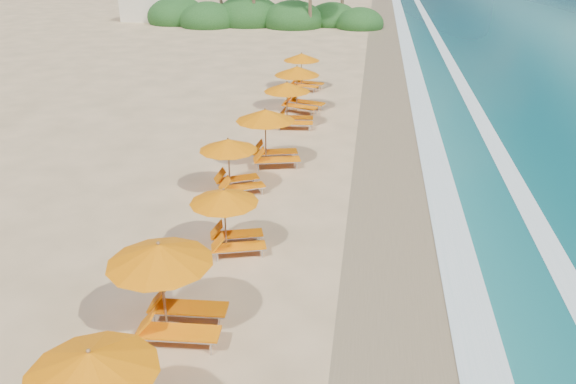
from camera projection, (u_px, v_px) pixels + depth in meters
The scene contains 12 objects.
ground at pixel (288, 224), 19.89m from camera, with size 160.00×160.00×0.00m, color #D7B17E.
wet_sand at pixel (406, 231), 19.37m from camera, with size 4.00×160.00×0.01m, color #8B7552.
surf_foam at pixel (489, 236), 19.00m from camera, with size 4.00×160.00×0.01m.
station_3 at pixel (171, 283), 13.90m from camera, with size 2.90×2.70×2.60m.
station_4 at pixel (230, 216), 17.74m from camera, with size 2.72×2.65×2.16m.
station_5 at pixel (233, 162), 21.84m from camera, with size 2.95×2.94×2.23m.
station_6 at pixel (270, 133), 24.38m from camera, with size 3.15×3.04×2.54m.
station_7 at pixel (291, 102), 29.21m from camera, with size 2.73×2.56×2.40m.
station_8 at pixel (300, 86), 31.89m from camera, with size 3.27×3.21×2.55m.
station_9 at pixel (304, 69), 36.34m from camera, with size 2.93×2.85×2.33m.
treeline at pixel (257, 16), 61.84m from camera, with size 25.80×8.80×9.74m.
beach_building at pixel (157, 7), 65.50m from camera, with size 7.00×5.00×2.80m, color beige.
Camera 1 is at (2.55, -17.50, 9.18)m, focal length 36.01 mm.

